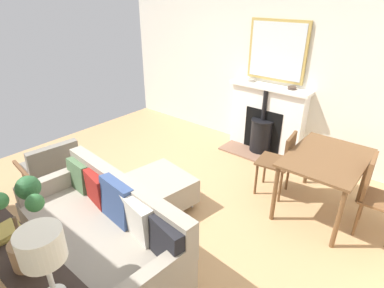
# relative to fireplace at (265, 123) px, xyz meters

# --- Properties ---
(ground_plane) EXTENTS (4.83, 5.40, 0.01)m
(ground_plane) POSITION_rel_fireplace_xyz_m (2.20, -0.36, -0.49)
(ground_plane) COLOR tan
(wall_left) EXTENTS (0.12, 5.40, 2.84)m
(wall_left) POSITION_rel_fireplace_xyz_m (-0.21, -0.36, 0.93)
(wall_left) COLOR silver
(wall_left) RESTS_ON ground
(fireplace) EXTENTS (0.63, 1.30, 1.11)m
(fireplace) POSITION_rel_fireplace_xyz_m (0.00, 0.00, 0.00)
(fireplace) COLOR brown
(fireplace) RESTS_ON ground
(mirror_over_mantel) EXTENTS (0.04, 0.93, 0.90)m
(mirror_over_mantel) POSITION_rel_fireplace_xyz_m (-0.12, 0.00, 1.12)
(mirror_over_mantel) COLOR tan
(mantel_bowl_near) EXTENTS (0.12, 0.12, 0.04)m
(mantel_bowl_near) POSITION_rel_fireplace_xyz_m (-0.03, -0.34, 0.64)
(mantel_bowl_near) COLOR #9E9384
(mantel_bowl_near) RESTS_ON fireplace
(mantel_bowl_far) EXTENTS (0.13, 0.13, 0.04)m
(mantel_bowl_far) POSITION_rel_fireplace_xyz_m (-0.03, 0.35, 0.64)
(mantel_bowl_far) COLOR #47382D
(mantel_bowl_far) RESTS_ON fireplace
(sofa) EXTENTS (0.95, 1.92, 0.86)m
(sofa) POSITION_rel_fireplace_xyz_m (3.16, -0.00, -0.11)
(sofa) COLOR #B2B2B7
(sofa) RESTS_ON ground
(ottoman) EXTENTS (0.76, 0.82, 0.40)m
(ottoman) POSITION_rel_fireplace_xyz_m (2.19, -0.24, -0.24)
(ottoman) COLOR #B2B2B7
(ottoman) RESTS_ON ground
(armchair_accent) EXTENTS (0.73, 0.66, 0.78)m
(armchair_accent) POSITION_rel_fireplace_xyz_m (2.90, -1.46, -0.04)
(armchair_accent) COLOR brown
(armchair_accent) RESTS_ON ground
(console_table) EXTENTS (0.33, 1.66, 0.74)m
(console_table) POSITION_rel_fireplace_xyz_m (3.91, -0.01, 0.15)
(console_table) COLOR black
(console_table) RESTS_ON ground
(table_lamp_far_end) EXTENTS (0.26, 0.26, 0.50)m
(table_lamp_far_end) POSITION_rel_fireplace_xyz_m (3.91, 0.61, 0.64)
(table_lamp_far_end) COLOR white
(table_lamp_far_end) RESTS_ON console_table
(potted_plant) EXTENTS (0.51, 0.42, 0.59)m
(potted_plant) POSITION_rel_fireplace_xyz_m (3.89, 0.23, 0.58)
(potted_plant) COLOR #99704C
(potted_plant) RESTS_ON console_table
(book_stack) EXTENTS (0.30, 0.24, 0.05)m
(book_stack) POSITION_rel_fireplace_xyz_m (3.90, -0.18, 0.27)
(book_stack) COLOR olive
(book_stack) RESTS_ON console_table
(dining_table) EXTENTS (1.11, 0.79, 0.75)m
(dining_table) POSITION_rel_fireplace_xyz_m (1.04, 1.30, 0.17)
(dining_table) COLOR brown
(dining_table) RESTS_ON ground
(dining_chair_near_fireplace) EXTENTS (0.45, 0.45, 0.87)m
(dining_chair_near_fireplace) POSITION_rel_fireplace_xyz_m (1.03, 0.76, 0.03)
(dining_chair_near_fireplace) COLOR brown
(dining_chair_near_fireplace) RESTS_ON ground
(dining_chair_by_back_wall) EXTENTS (0.43, 0.43, 0.90)m
(dining_chair_by_back_wall) POSITION_rel_fireplace_xyz_m (1.05, 1.83, 0.04)
(dining_chair_by_back_wall) COLOR brown
(dining_chair_by_back_wall) RESTS_ON ground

